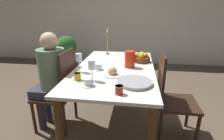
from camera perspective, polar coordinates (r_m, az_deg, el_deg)
The scene contains 18 objects.
ground_plane at distance 2.39m, azimuth 0.87°, elevation -16.38°, with size 20.00×20.00×0.00m, color brown.
wall_back at distance 4.73m, azimuth 5.57°, elevation 17.93°, with size 10.00×0.06×2.60m.
dining_table at distance 2.09m, azimuth 0.96°, elevation -1.90°, with size 0.90×1.61×0.75m.
chair_person_side at distance 2.16m, azimuth -16.64°, elevation -6.14°, with size 0.42×0.42×0.97m.
chair_opposite at distance 2.02m, azimuth 18.53°, elevation -8.10°, with size 0.42×0.42×0.97m.
person_seated at distance 2.12m, azimuth -19.51°, elevation -1.35°, with size 0.39×0.41×1.16m.
red_pitcher at distance 2.04m, azimuth 5.81°, elevation 3.55°, with size 0.15×0.12×0.19m.
wine_glass_water at distance 1.89m, azimuth -10.79°, elevation 3.75°, with size 0.07×0.07×0.20m.
wine_glass_juice at distance 1.63m, azimuth -6.63°, elevation 1.35°, with size 0.07×0.07×0.20m.
teacup_near_person at distance 1.56m, azimuth -7.79°, elevation -4.13°, with size 0.12×0.12×0.07m.
teacup_across at distance 1.97m, azimuth -4.60°, elevation 0.89°, with size 0.12×0.12×0.07m.
serving_tray at distance 1.61m, azimuth 7.39°, elevation -4.02°, with size 0.32×0.32×0.03m.
bread_plate at distance 1.80m, azimuth 0.11°, elevation -0.85°, with size 0.21×0.21×0.10m.
jam_jar_amber at distance 1.40m, azimuth 2.30°, elevation -6.37°, with size 0.07×0.07×0.07m.
jam_jar_red at distance 1.70m, azimuth -11.21°, elevation -2.02°, with size 0.07×0.07×0.07m.
fruit_bowl at distance 2.30m, azimuth 9.55°, elevation 3.88°, with size 0.23×0.23×0.12m.
candlestick_tall at distance 2.64m, azimuth -1.50°, elevation 8.34°, with size 0.06×0.06×0.38m.
potted_plant at distance 4.52m, azimuth -14.60°, elevation 7.06°, with size 0.48×0.48×0.79m.
Camera 1 is at (0.25, -1.93, 1.39)m, focal length 28.00 mm.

